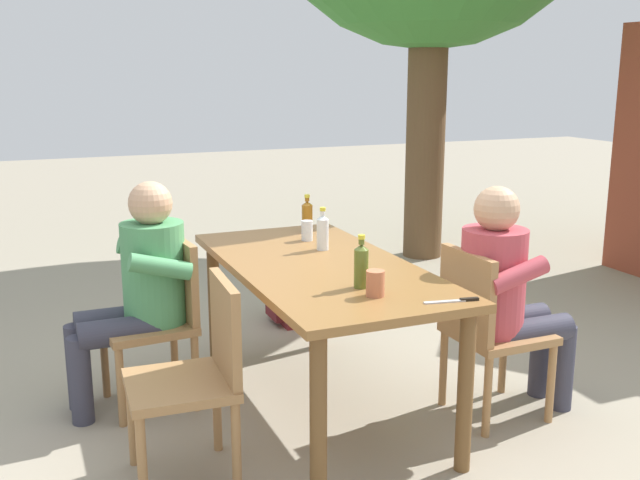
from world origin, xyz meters
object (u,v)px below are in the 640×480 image
(bottle_clear, at_px, (323,232))
(bottle_olive, at_px, (361,265))
(dining_table, at_px, (320,282))
(chair_near_right, at_px, (199,369))
(cup_terracotta, at_px, (375,283))
(cup_glass, at_px, (307,231))
(chair_near_left, at_px, (162,313))
(person_in_plaid_shirt, at_px, (505,290))
(backpack_by_near_side, at_px, (291,293))
(chair_far_right, at_px, (485,325))
(table_knife, at_px, (456,301))
(bottle_amber, at_px, (307,216))
(person_in_white_shirt, at_px, (139,284))

(bottle_clear, bearing_deg, bottle_olive, -9.26)
(dining_table, xyz_separation_m, chair_near_right, (0.40, -0.72, -0.19))
(bottle_olive, height_order, cup_terracotta, bottle_olive)
(cup_glass, distance_m, cup_terracotta, 1.09)
(dining_table, distance_m, chair_near_left, 0.85)
(person_in_plaid_shirt, relative_size, backpack_by_near_side, 2.72)
(chair_far_right, relative_size, person_in_plaid_shirt, 0.74)
(chair_near_left, xyz_separation_m, person_in_plaid_shirt, (0.80, 1.55, 0.17))
(chair_near_right, bearing_deg, bottle_clear, 127.97)
(chair_near_left, xyz_separation_m, bottle_olive, (0.85, 0.73, 0.39))
(chair_near_left, distance_m, cup_terracotta, 1.28)
(table_knife, bearing_deg, bottle_amber, -177.22)
(chair_near_left, relative_size, bottle_amber, 3.88)
(bottle_clear, distance_m, table_knife, 1.06)
(table_knife, bearing_deg, bottle_olive, -140.55)
(person_in_plaid_shirt, relative_size, bottle_clear, 5.12)
(cup_terracotta, height_order, table_knife, cup_terracotta)
(person_in_plaid_shirt, height_order, cup_terracotta, person_in_plaid_shirt)
(chair_far_right, distance_m, cup_glass, 1.13)
(chair_far_right, bearing_deg, person_in_plaid_shirt, 90.65)
(dining_table, height_order, cup_glass, cup_glass)
(chair_near_left, height_order, person_in_plaid_shirt, person_in_plaid_shirt)
(bottle_clear, bearing_deg, chair_far_right, 42.30)
(dining_table, bearing_deg, person_in_plaid_shirt, 64.49)
(chair_near_right, distance_m, person_in_white_shirt, 0.82)
(cup_glass, bearing_deg, chair_near_right, -43.48)
(cup_terracotta, distance_m, table_knife, 0.34)
(bottle_clear, relative_size, cup_glass, 2.03)
(cup_glass, bearing_deg, backpack_by_near_side, 166.19)
(bottle_olive, distance_m, table_knife, 0.45)
(table_knife, xyz_separation_m, backpack_by_near_side, (-2.10, 0.05, -0.57))
(bottle_amber, bearing_deg, table_knife, 2.78)
(chair_far_right, relative_size, bottle_olive, 3.63)
(chair_near_left, height_order, bottle_clear, bottle_clear)
(cup_glass, bearing_deg, table_knife, 6.92)
(cup_glass, xyz_separation_m, cup_terracotta, (1.08, -0.12, -0.00))
(table_knife, height_order, backpack_by_near_side, table_knife)
(chair_near_right, height_order, bottle_clear, bottle_clear)
(cup_glass, relative_size, backpack_by_near_side, 0.26)
(chair_near_left, height_order, table_knife, chair_near_left)
(bottle_amber, height_order, backpack_by_near_side, bottle_amber)
(bottle_amber, xyz_separation_m, cup_glass, (0.21, -0.08, -0.04))
(chair_near_right, xyz_separation_m, cup_glass, (-0.90, 0.85, 0.35))
(chair_far_right, bearing_deg, person_in_white_shirt, -117.10)
(bottle_amber, relative_size, cup_glass, 1.97)
(chair_near_right, height_order, bottle_amber, bottle_amber)
(person_in_plaid_shirt, xyz_separation_m, cup_terracotta, (0.19, -0.82, 0.18))
(bottle_olive, relative_size, table_knife, 1.00)
(chair_far_right, distance_m, bottle_amber, 1.27)
(chair_far_right, height_order, cup_terracotta, cup_terracotta)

